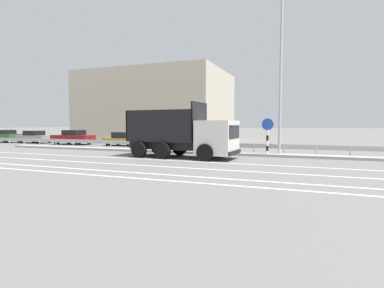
{
  "coord_description": "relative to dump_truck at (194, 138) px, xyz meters",
  "views": [
    {
      "loc": [
        6.77,
        -18.96,
        2.21
      ],
      "look_at": [
        -0.77,
        0.55,
        0.81
      ],
      "focal_mm": 28.0,
      "sensor_mm": 36.0,
      "label": 1
    }
  ],
  "objects": [
    {
      "name": "parked_car_0",
      "position": [
        -27.24,
        7.46,
        -0.52
      ],
      "size": [
        4.07,
        2.03,
        1.51
      ],
      "rotation": [
        0.0,
        0.0,
        1.54
      ],
      "color": "#335B33",
      "rests_on": "ground_plane"
    },
    {
      "name": "parked_car_2",
      "position": [
        -16.79,
        7.43,
        -0.5
      ],
      "size": [
        4.47,
        2.24,
        1.57
      ],
      "rotation": [
        0.0,
        0.0,
        1.63
      ],
      "color": "maroon",
      "rests_on": "ground_plane"
    },
    {
      "name": "median_guardrail",
      "position": [
        0.07,
        3.9,
        -0.71
      ],
      "size": [
        69.71,
        0.09,
        0.78
      ],
      "color": "#9EA0A5",
      "rests_on": "ground_plane"
    },
    {
      "name": "lane_strip_0",
      "position": [
        -0.94,
        -1.76,
        -1.28
      ],
      "size": [
        69.71,
        0.16,
        0.01
      ],
      "primitive_type": "cube",
      "color": "silver",
      "rests_on": "ground_plane"
    },
    {
      "name": "ground_plane",
      "position": [
        0.07,
        0.9,
        -1.28
      ],
      "size": [
        320.0,
        320.0,
        0.0
      ],
      "primitive_type": "plane",
      "color": "#605E5B"
    },
    {
      "name": "parked_car_1",
      "position": [
        -22.69,
        7.69,
        -0.56
      ],
      "size": [
        4.02,
        2.11,
        1.44
      ],
      "rotation": [
        0.0,
        0.0,
        -1.54
      ],
      "color": "gray",
      "rests_on": "ground_plane"
    },
    {
      "name": "parked_car_3",
      "position": [
        -10.61,
        7.72,
        -0.58
      ],
      "size": [
        3.94,
        2.11,
        1.4
      ],
      "rotation": [
        0.0,
        0.0,
        -1.53
      ],
      "color": "#B27A14",
      "rests_on": "ground_plane"
    },
    {
      "name": "dump_truck",
      "position": [
        0.0,
        0.0,
        0.0
      ],
      "size": [
        7.4,
        3.08,
        3.6
      ],
      "rotation": [
        0.0,
        0.0,
        -1.62
      ],
      "color": "silver",
      "rests_on": "ground_plane"
    },
    {
      "name": "median_road_sign",
      "position": [
        4.29,
        2.85,
        0.15
      ],
      "size": [
        0.86,
        0.16,
        2.62
      ],
      "color": "white",
      "rests_on": "ground_plane"
    },
    {
      "name": "background_building_0",
      "position": [
        -14.27,
        22.11,
        3.55
      ],
      "size": [
        20.12,
        14.37,
        9.65
      ],
      "primitive_type": "cube",
      "color": "#B7AD99",
      "rests_on": "ground_plane"
    },
    {
      "name": "median_island",
      "position": [
        0.07,
        2.85,
        -1.19
      ],
      "size": [
        38.34,
        1.1,
        0.18
      ],
      "primitive_type": "cube",
      "color": "gray",
      "rests_on": "ground_plane"
    },
    {
      "name": "street_lamp_1",
      "position": [
        5.07,
        2.87,
        4.64
      ],
      "size": [
        0.7,
        2.03,
        10.88
      ],
      "color": "#ADADB2",
      "rests_on": "ground_plane"
    },
    {
      "name": "parked_car_4",
      "position": [
        -5.78,
        7.31,
        -0.54
      ],
      "size": [
        4.49,
        2.03,
        1.49
      ],
      "rotation": [
        0.0,
        0.0,
        1.53
      ],
      "color": "silver",
      "rests_on": "ground_plane"
    },
    {
      "name": "lane_strip_1",
      "position": [
        -0.94,
        -4.25,
        -1.28
      ],
      "size": [
        69.71,
        0.16,
        0.01
      ],
      "primitive_type": "cube",
      "color": "silver",
      "rests_on": "ground_plane"
    },
    {
      "name": "lane_strip_2",
      "position": [
        -0.94,
        -6.44,
        -1.28
      ],
      "size": [
        69.71,
        0.16,
        0.01
      ],
      "primitive_type": "cube",
      "color": "silver",
      "rests_on": "ground_plane"
    },
    {
      "name": "lane_strip_3",
      "position": [
        -0.94,
        -7.64,
        -1.28
      ],
      "size": [
        69.71,
        0.16,
        0.01
      ],
      "primitive_type": "cube",
      "color": "silver",
      "rests_on": "ground_plane"
    }
  ]
}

